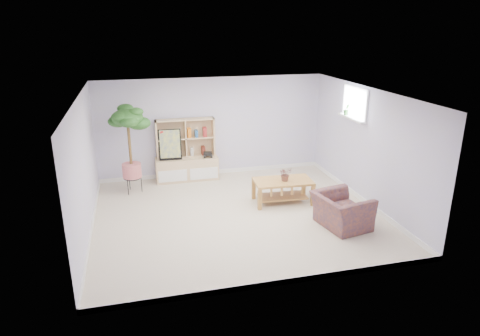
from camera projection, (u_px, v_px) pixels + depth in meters
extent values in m
cube|color=beige|center=(237.00, 215.00, 8.48)|extent=(5.50, 5.00, 0.01)
cube|color=white|center=(237.00, 93.00, 7.70)|extent=(5.50, 5.00, 0.01)
cube|color=silver|center=(212.00, 127.00, 10.38)|extent=(5.50, 0.01, 2.40)
cube|color=silver|center=(281.00, 210.00, 5.80)|extent=(5.50, 0.01, 2.40)
cube|color=silver|center=(84.00, 168.00, 7.45)|extent=(0.01, 5.00, 2.40)
cube|color=silver|center=(367.00, 147.00, 8.73)|extent=(0.01, 5.00, 2.40)
cube|color=white|center=(352.00, 118.00, 9.11)|extent=(0.14, 1.00, 0.04)
imported|color=#205D27|center=(285.00, 174.00, 8.85)|extent=(0.31, 0.28, 0.29)
imported|color=#20264E|center=(342.00, 209.00, 7.88)|extent=(1.01, 1.11, 0.72)
imported|color=#1B4D1C|center=(347.00, 109.00, 9.29)|extent=(0.16, 0.14, 0.24)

